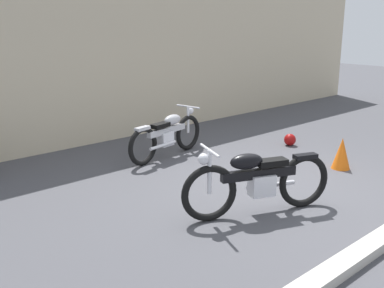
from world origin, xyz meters
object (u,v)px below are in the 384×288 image
at_px(motorcycle_black, 257,181).
at_px(motorcycle_silver, 167,135).
at_px(traffic_cone, 342,153).
at_px(helmet, 290,140).

relative_size(motorcycle_black, motorcycle_silver, 1.02).
relative_size(traffic_cone, motorcycle_black, 0.27).
bearing_deg(motorcycle_black, motorcycle_silver, -82.83).
distance_m(motorcycle_black, motorcycle_silver, 2.95).
bearing_deg(helmet, motorcycle_silver, 155.60).
relative_size(traffic_cone, motorcycle_silver, 0.28).
xyz_separation_m(helmet, motorcycle_black, (-3.17, -1.76, 0.34)).
xyz_separation_m(motorcycle_black, motorcycle_silver, (0.79, 2.84, -0.03)).
bearing_deg(motorcycle_silver, traffic_cone, -65.26).
bearing_deg(traffic_cone, helmet, 68.55).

